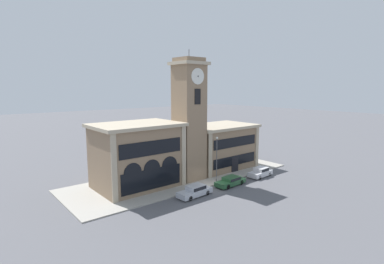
# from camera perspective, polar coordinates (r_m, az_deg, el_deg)

# --- Properties ---
(ground_plane) EXTENTS (300.00, 300.00, 0.00)m
(ground_plane) POSITION_cam_1_polar(r_m,az_deg,el_deg) (43.07, 3.49, -10.42)
(ground_plane) COLOR #56565B
(sidewalk_kerb) EXTENTS (36.22, 12.55, 0.15)m
(sidewalk_kerb) POSITION_cam_1_polar(r_m,az_deg,el_deg) (47.59, -1.73, -8.45)
(sidewalk_kerb) COLOR #A39E93
(sidewalk_kerb) RESTS_ON ground_plane
(clock_tower) EXTENTS (4.51, 4.51, 19.40)m
(clock_tower) POSITION_cam_1_polar(r_m,az_deg,el_deg) (44.57, -0.56, 2.34)
(clock_tower) COLOR #897056
(clock_tower) RESTS_ON ground_plane
(town_hall_left_wing) EXTENTS (11.89, 8.42, 9.06)m
(town_hall_left_wing) POSITION_cam_1_polar(r_m,az_deg,el_deg) (42.58, -10.41, -4.39)
(town_hall_left_wing) COLOR #897056
(town_hall_left_wing) RESTS_ON ground_plane
(town_hall_right_wing) EXTENTS (12.60, 8.42, 7.56)m
(town_hall_right_wing) POSITION_cam_1_polar(r_m,az_deg,el_deg) (52.19, 5.09, -2.73)
(town_hall_right_wing) COLOR #897056
(town_hall_right_wing) RESTS_ON ground_plane
(parked_car_near) EXTENTS (4.99, 2.11, 1.44)m
(parked_car_near) POSITION_cam_1_polar(r_m,az_deg,el_deg) (39.38, 0.59, -11.09)
(parked_car_near) COLOR #B2B7C1
(parked_car_near) RESTS_ON ground_plane
(parked_car_mid) EXTENTS (4.98, 2.18, 1.28)m
(parked_car_mid) POSITION_cam_1_polar(r_m,az_deg,el_deg) (43.78, 7.37, -9.21)
(parked_car_mid) COLOR #285633
(parked_car_mid) RESTS_ON ground_plane
(parked_car_far) EXTENTS (4.47, 2.08, 1.44)m
(parked_car_far) POSITION_cam_1_polar(r_m,az_deg,el_deg) (48.79, 12.92, -7.42)
(parked_car_far) COLOR silver
(parked_car_far) RESTS_ON ground_plane
(street_lamp) EXTENTS (0.36, 0.36, 6.78)m
(street_lamp) POSITION_cam_1_polar(r_m,az_deg,el_deg) (43.53, 4.74, -4.07)
(street_lamp) COLOR #4C4C51
(street_lamp) RESTS_ON sidewalk_kerb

